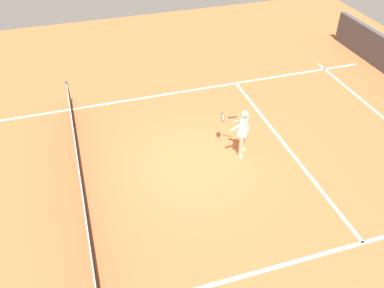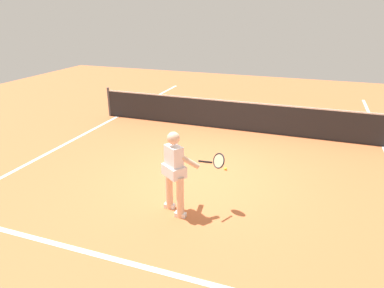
{
  "view_description": "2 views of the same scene",
  "coord_description": "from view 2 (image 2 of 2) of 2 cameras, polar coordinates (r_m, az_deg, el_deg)",
  "views": [
    {
      "loc": [
        -8.99,
        2.81,
        8.04
      ],
      "look_at": [
        -0.04,
        0.02,
        0.76
      ],
      "focal_mm": 38.51,
      "sensor_mm": 36.0,
      "label": 1
    },
    {
      "loc": [
        2.1,
        -6.53,
        3.46
      ],
      "look_at": [
        0.02,
        -0.7,
        1.0
      ],
      "focal_mm": 32.0,
      "sensor_mm": 36.0,
      "label": 2
    }
  ],
  "objects": [
    {
      "name": "service_line_marking",
      "position": [
        5.31,
        -9.4,
        -19.24
      ],
      "size": [
        8.19,
        0.1,
        0.01
      ],
      "primitive_type": "cube",
      "color": "white",
      "rests_on": "ground"
    },
    {
      "name": "ground_plane",
      "position": [
        7.68,
        1.62,
        -5.11
      ],
      "size": [
        24.85,
        24.85,
        0.0
      ],
      "primitive_type": "plane",
      "color": "#C66638"
    },
    {
      "name": "sideline_left_marking",
      "position": [
        9.64,
        -22.19,
        -1.02
      ],
      "size": [
        0.1,
        17.12,
        0.01
      ],
      "primitive_type": "cube",
      "color": "white",
      "rests_on": "ground"
    },
    {
      "name": "tennis_player",
      "position": [
        5.96,
        -2.72,
        -4.32
      ],
      "size": [
        1.09,
        0.76,
        1.55
      ],
      "color": "beige",
      "rests_on": "ground"
    },
    {
      "name": "tennis_ball_near",
      "position": [
        7.91,
        5.6,
        -4.11
      ],
      "size": [
        0.07,
        0.07,
        0.07
      ],
      "primitive_type": "sphere",
      "color": "#D1E533",
      "rests_on": "ground"
    },
    {
      "name": "court_net",
      "position": [
        10.43,
        7.21,
        4.77
      ],
      "size": [
        8.87,
        0.08,
        0.98
      ],
      "color": "#4C4C51",
      "rests_on": "ground"
    }
  ]
}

